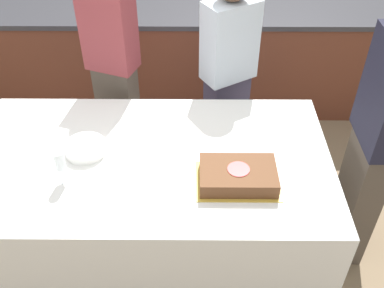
# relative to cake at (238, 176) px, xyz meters

# --- Properties ---
(ground_plane) EXTENTS (14.00, 14.00, 0.00)m
(ground_plane) POSITION_rel_cake_xyz_m (-0.49, 0.19, -0.82)
(ground_plane) COLOR #7A664C
(back_counter) EXTENTS (4.40, 0.58, 0.92)m
(back_counter) POSITION_rel_cake_xyz_m (-0.49, 1.84, -0.36)
(back_counter) COLOR #5B2D1E
(back_counter) RESTS_ON ground_plane
(dining_table) EXTENTS (2.06, 1.15, 0.78)m
(dining_table) POSITION_rel_cake_xyz_m (-0.49, 0.19, -0.43)
(dining_table) COLOR silver
(dining_table) RESTS_ON ground_plane
(cake) EXTENTS (0.44, 0.30, 0.09)m
(cake) POSITION_rel_cake_xyz_m (0.00, 0.00, 0.00)
(cake) COLOR gold
(cake) RESTS_ON dining_table
(plate_stack) EXTENTS (0.23, 0.23, 0.06)m
(plate_stack) POSITION_rel_cake_xyz_m (-0.85, 0.23, -0.01)
(plate_stack) COLOR white
(plate_stack) RESTS_ON dining_table
(wine_glass) EXTENTS (0.06, 0.06, 0.20)m
(wine_glass) POSITION_rel_cake_xyz_m (-0.92, 0.00, 0.09)
(wine_glass) COLOR white
(wine_glass) RESTS_ON dining_table
(side_plate_near_cake) EXTENTS (0.20, 0.20, 0.00)m
(side_plate_near_cake) POSITION_rel_cake_xyz_m (0.02, 0.28, -0.04)
(side_plate_near_cake) COLOR white
(side_plate_near_cake) RESTS_ON dining_table
(person_cutting_cake) EXTENTS (0.40, 0.35, 1.58)m
(person_cutting_cake) POSITION_rel_cake_xyz_m (0.00, 0.98, 0.01)
(person_cutting_cake) COLOR #383347
(person_cutting_cake) RESTS_ON ground_plane
(person_seated_right) EXTENTS (0.22, 0.39, 1.75)m
(person_seated_right) POSITION_rel_cake_xyz_m (0.76, 0.19, 0.10)
(person_seated_right) COLOR #4C4238
(person_seated_right) RESTS_ON ground_plane
(person_standing_back) EXTENTS (0.38, 0.30, 1.67)m
(person_standing_back) POSITION_rel_cake_xyz_m (-0.79, 0.98, 0.05)
(person_standing_back) COLOR #4C4238
(person_standing_back) RESTS_ON ground_plane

